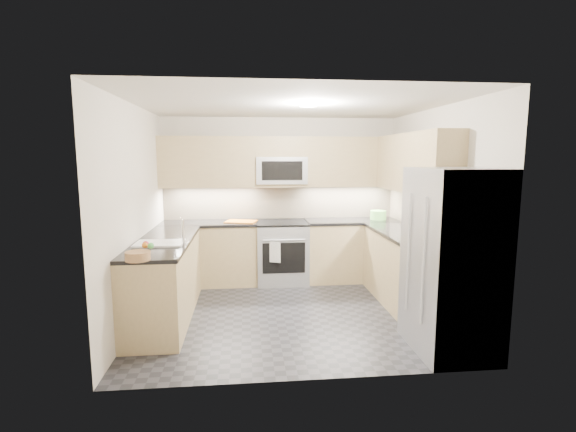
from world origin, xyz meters
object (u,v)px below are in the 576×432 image
Objects in this scene: microwave at (281,170)px; refrigerator at (452,261)px; gas_range at (282,253)px; fruit_basket at (138,256)px; utensil_bowl at (378,215)px; cutting_board at (241,221)px.

microwave is 0.42× the size of refrigerator.
gas_range is 3.93× the size of fruit_basket.
refrigerator is at bearing -59.12° from gas_range.
fruit_basket is (-1.55, -2.25, 0.53)m from gas_range.
refrigerator is at bearing -60.38° from microwave.
microwave is 3.28× the size of fruit_basket.
microwave is 3.04m from refrigerator.
refrigerator is 2.44m from utensil_bowl.
cutting_board is at bearing -167.67° from microwave.
utensil_bowl is at bearing 0.69° from cutting_board.
gas_range is 2.05× the size of cutting_board.
microwave is 1.65m from utensil_bowl.
refrigerator reaches higher than utensil_bowl.
gas_range is 2.78m from fruit_basket.
fruit_basket reaches higher than gas_range.
utensil_bowl is 3.80m from fruit_basket.
refrigerator is at bearing -49.52° from cutting_board.
gas_range is at bearing -179.37° from utensil_bowl.
cutting_board is (-2.06, 2.42, 0.05)m from refrigerator.
cutting_board is (-0.61, -0.13, -0.75)m from microwave.
fruit_basket reaches higher than cutting_board.
utensil_bowl is at bearing 0.63° from gas_range.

